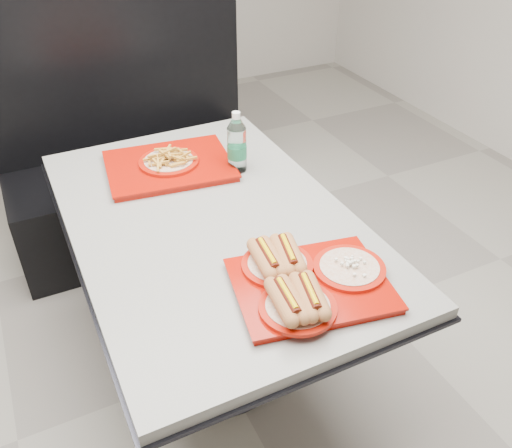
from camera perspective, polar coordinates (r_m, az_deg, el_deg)
name	(u,v)px	position (r m, az deg, el deg)	size (l,w,h in m)	color
ground	(219,365)	(2.35, -3.89, -14.56)	(6.00, 6.00, 0.00)	gray
diner_table	(213,256)	(1.94, -4.58, -3.35)	(0.92, 1.42, 0.75)	black
booth_bench	(135,166)	(2.92, -12.60, 6.03)	(1.30, 0.57, 1.35)	black
tray_near	(305,280)	(1.53, 5.13, -5.89)	(0.49, 0.42, 0.09)	#9A0E04
tray_far	(169,163)	(2.13, -9.15, 6.37)	(0.52, 0.43, 0.09)	#9A0E04
water_bottle	(237,146)	(2.06, -2.03, 8.25)	(0.08, 0.08, 0.24)	silver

